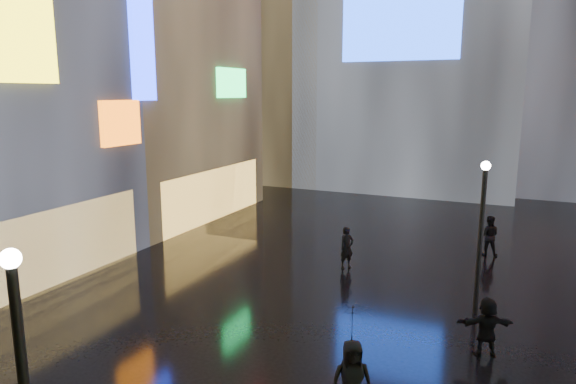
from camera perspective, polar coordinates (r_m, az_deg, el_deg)
The scene contains 9 objects.
ground at distance 21.04m, azimuth 9.17°, elevation -9.62°, with size 140.00×140.00×0.00m, color black.
building_left_far at distance 32.90m, azimuth -16.17°, elevation 16.90°, with size 10.28×12.00×22.00m.
tower_flank_left at distance 45.60m, azimuth -0.47°, elevation 18.10°, with size 10.00×10.00×26.00m, color black.
lamp_far at distance 18.04m, azimuth 20.66°, elevation -3.90°, with size 0.30×0.30×5.20m.
pedestrian_4 at distance 12.41m, azimuth 7.09°, elevation -20.12°, with size 0.94×0.61×1.93m, color black.
pedestrian_5 at distance 15.98m, azimuth 21.20°, elevation -13.79°, with size 1.60×0.51×1.73m, color black.
pedestrian_6 at distance 22.00m, azimuth 6.55°, elevation -6.17°, with size 0.65×0.43×1.79m, color black.
pedestrian_7 at distance 25.26m, azimuth 21.40°, elevation -4.54°, with size 0.90×0.70×1.86m, color black.
umbrella_2 at distance 11.75m, azimuth 7.26°, elevation -14.29°, with size 0.93×0.95×0.86m, color black.
Camera 1 is at (5.02, 0.94, 7.36)m, focal length 32.00 mm.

